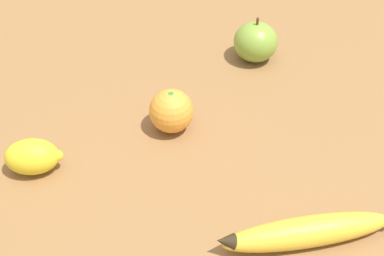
{
  "coord_description": "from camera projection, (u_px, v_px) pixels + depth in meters",
  "views": [
    {
      "loc": [
        -0.1,
        -0.54,
        0.55
      ],
      "look_at": [
        0.01,
        0.04,
        0.03
      ],
      "focal_mm": 50.0,
      "sensor_mm": 36.0,
      "label": 1
    }
  ],
  "objects": [
    {
      "name": "orange",
      "position": [
        171.0,
        111.0,
        0.81
      ],
      "size": [
        0.07,
        0.07,
        0.07
      ],
      "color": "orange",
      "rests_on": "ground_plane"
    },
    {
      "name": "banana",
      "position": [
        306.0,
        232.0,
        0.66
      ],
      "size": [
        0.23,
        0.04,
        0.04
      ],
      "rotation": [
        0.0,
        0.0,
        3.14
      ],
      "color": "gold",
      "rests_on": "ground_plane"
    },
    {
      "name": "apple",
      "position": [
        256.0,
        42.0,
        0.95
      ],
      "size": [
        0.08,
        0.08,
        0.08
      ],
      "color": "olive",
      "rests_on": "ground_plane"
    },
    {
      "name": "lemon",
      "position": [
        32.0,
        157.0,
        0.75
      ],
      "size": [
        0.08,
        0.06,
        0.05
      ],
      "rotation": [
        0.0,
        0.0,
        6.16
      ],
      "color": "yellow",
      "rests_on": "ground_plane"
    },
    {
      "name": "ground_plane",
      "position": [
        193.0,
        160.0,
        0.78
      ],
      "size": [
        3.0,
        3.0,
        0.0
      ],
      "primitive_type": "plane",
      "color": "olive"
    }
  ]
}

